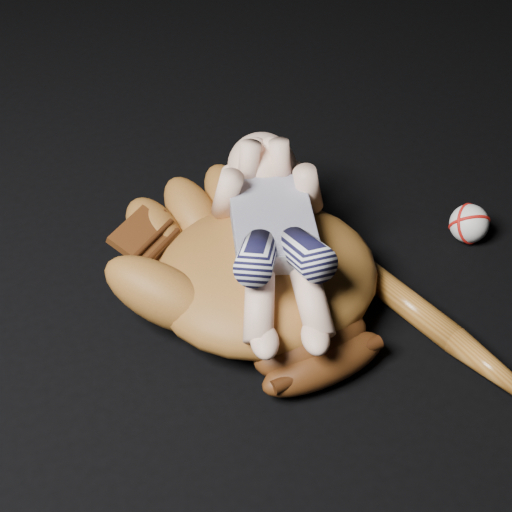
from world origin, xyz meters
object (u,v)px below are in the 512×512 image
(newborn_baby, at_px, (276,233))
(baseball, at_px, (469,224))
(baseball_glove, at_px, (265,267))
(baseball_bat, at_px, (469,351))

(newborn_baby, relative_size, baseball, 6.40)
(newborn_baby, bearing_deg, baseball_glove, -176.53)
(baseball_glove, height_order, baseball_bat, baseball_glove)
(baseball_bat, bearing_deg, baseball_glove, 137.27)
(baseball_bat, bearing_deg, baseball, 58.15)
(baseball_bat, height_order, baseball, baseball)
(newborn_baby, relative_size, baseball_bat, 0.92)
(newborn_baby, bearing_deg, baseball, 18.50)
(baseball_glove, height_order, baseball, baseball_glove)
(baseball_bat, bearing_deg, newborn_baby, 135.86)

